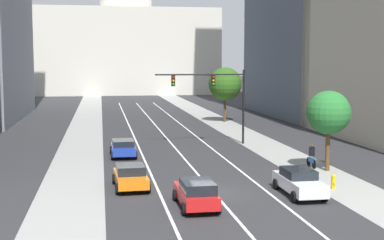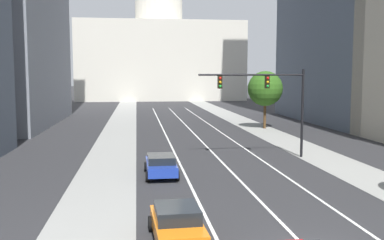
{
  "view_description": "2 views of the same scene",
  "coord_description": "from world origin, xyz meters",
  "px_view_note": "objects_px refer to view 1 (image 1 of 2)",
  "views": [
    {
      "loc": [
        -6.36,
        -30.28,
        7.6
      ],
      "look_at": [
        0.65,
        11.67,
        3.01
      ],
      "focal_mm": 51.15,
      "sensor_mm": 36.0,
      "label": 1
    },
    {
      "loc": [
        -6.15,
        -14.19,
        6.4
      ],
      "look_at": [
        -1.81,
        20.26,
        2.82
      ],
      "focal_mm": 41.09,
      "sensor_mm": 36.0,
      "label": 2
    }
  ],
  "objects_px": {
    "car_blue": "(123,148)",
    "traffic_signal_mast": "(216,90)",
    "street_tree_mid_right": "(329,113)",
    "street_tree_near_right": "(225,84)",
    "car_orange": "(131,176)",
    "fire_hydrant": "(333,181)",
    "capitol_building": "(126,43)",
    "cyclist": "(311,156)",
    "car_white": "(299,182)",
    "car_red": "(196,193)"
  },
  "relations": [
    {
      "from": "capitol_building",
      "to": "street_tree_near_right",
      "type": "distance_m",
      "value": 69.86
    },
    {
      "from": "car_blue",
      "to": "traffic_signal_mast",
      "type": "xyz_separation_m",
      "value": [
        8.67,
        5.15,
        4.22
      ]
    },
    {
      "from": "street_tree_mid_right",
      "to": "traffic_signal_mast",
      "type": "bearing_deg",
      "value": 111.26
    },
    {
      "from": "capitol_building",
      "to": "cyclist",
      "type": "distance_m",
      "value": 99.98
    },
    {
      "from": "capitol_building",
      "to": "traffic_signal_mast",
      "type": "xyz_separation_m",
      "value": [
        3.98,
        -87.08,
        -7.12
      ]
    },
    {
      "from": "car_orange",
      "to": "car_red",
      "type": "distance_m",
      "value": 5.85
    },
    {
      "from": "car_white",
      "to": "traffic_signal_mast",
      "type": "relative_size",
      "value": 0.57
    },
    {
      "from": "capitol_building",
      "to": "car_orange",
      "type": "xyz_separation_m",
      "value": [
        -4.69,
        -103.34,
        -11.34
      ]
    },
    {
      "from": "fire_hydrant",
      "to": "street_tree_near_right",
      "type": "bearing_deg",
      "value": 87.23
    },
    {
      "from": "street_tree_near_right",
      "to": "street_tree_mid_right",
      "type": "height_order",
      "value": "street_tree_near_right"
    },
    {
      "from": "capitol_building",
      "to": "street_tree_mid_right",
      "type": "height_order",
      "value": "capitol_building"
    },
    {
      "from": "car_orange",
      "to": "car_red",
      "type": "height_order",
      "value": "car_red"
    },
    {
      "from": "cyclist",
      "to": "street_tree_mid_right",
      "type": "bearing_deg",
      "value": -152.2
    },
    {
      "from": "fire_hydrant",
      "to": "street_tree_mid_right",
      "type": "distance_m",
      "value": 6.64
    },
    {
      "from": "car_blue",
      "to": "cyclist",
      "type": "bearing_deg",
      "value": -117.84
    },
    {
      "from": "car_red",
      "to": "fire_hydrant",
      "type": "distance_m",
      "value": 9.21
    },
    {
      "from": "street_tree_mid_right",
      "to": "fire_hydrant",
      "type": "bearing_deg",
      "value": -109.74
    },
    {
      "from": "car_blue",
      "to": "traffic_signal_mast",
      "type": "relative_size",
      "value": 0.51
    },
    {
      "from": "traffic_signal_mast",
      "to": "street_tree_mid_right",
      "type": "xyz_separation_m",
      "value": [
        5.12,
        -13.17,
        -0.91
      ]
    },
    {
      "from": "car_white",
      "to": "car_orange",
      "type": "bearing_deg",
      "value": 71.57
    },
    {
      "from": "traffic_signal_mast",
      "to": "street_tree_mid_right",
      "type": "distance_m",
      "value": 14.16
    },
    {
      "from": "car_red",
      "to": "street_tree_mid_right",
      "type": "xyz_separation_m",
      "value": [
        10.67,
        8.03,
        3.26
      ]
    },
    {
      "from": "capitol_building",
      "to": "cyclist",
      "type": "xyz_separation_m",
      "value": [
        8.45,
        -98.99,
        -11.23
      ]
    },
    {
      "from": "fire_hydrant",
      "to": "street_tree_near_right",
      "type": "xyz_separation_m",
      "value": [
        1.77,
        36.62,
        4.29
      ]
    },
    {
      "from": "fire_hydrant",
      "to": "street_tree_mid_right",
      "type": "bearing_deg",
      "value": 70.26
    },
    {
      "from": "car_orange",
      "to": "street_tree_mid_right",
      "type": "bearing_deg",
      "value": -79.81
    },
    {
      "from": "street_tree_mid_right",
      "to": "car_orange",
      "type": "bearing_deg",
      "value": -167.38
    },
    {
      "from": "car_red",
      "to": "street_tree_near_right",
      "type": "xyz_separation_m",
      "value": [
        10.55,
        39.4,
        3.97
      ]
    },
    {
      "from": "street_tree_near_right",
      "to": "street_tree_mid_right",
      "type": "distance_m",
      "value": 31.37
    },
    {
      "from": "car_white",
      "to": "car_orange",
      "type": "relative_size",
      "value": 1.14
    },
    {
      "from": "traffic_signal_mast",
      "to": "street_tree_mid_right",
      "type": "height_order",
      "value": "traffic_signal_mast"
    },
    {
      "from": "car_orange",
      "to": "street_tree_mid_right",
      "type": "relative_size",
      "value": 0.74
    },
    {
      "from": "capitol_building",
      "to": "street_tree_mid_right",
      "type": "relative_size",
      "value": 7.42
    },
    {
      "from": "capitol_building",
      "to": "car_white",
      "type": "xyz_separation_m",
      "value": [
        4.69,
        -106.54,
        -11.31
      ]
    },
    {
      "from": "capitol_building",
      "to": "cyclist",
      "type": "bearing_deg",
      "value": -85.12
    },
    {
      "from": "fire_hydrant",
      "to": "cyclist",
      "type": "xyz_separation_m",
      "value": [
        1.23,
        6.52,
        0.39
      ]
    },
    {
      "from": "cyclist",
      "to": "capitol_building",
      "type": "bearing_deg",
      "value": 5.11
    },
    {
      "from": "capitol_building",
      "to": "street_tree_mid_right",
      "type": "xyz_separation_m",
      "value": [
        9.11,
        -100.25,
        -8.03
      ]
    },
    {
      "from": "capitol_building",
      "to": "fire_hydrant",
      "type": "xyz_separation_m",
      "value": [
        7.22,
        -105.51,
        -11.62
      ]
    },
    {
      "from": "traffic_signal_mast",
      "to": "fire_hydrant",
      "type": "bearing_deg",
      "value": -80.03
    },
    {
      "from": "car_blue",
      "to": "car_orange",
      "type": "bearing_deg",
      "value": 179.4
    },
    {
      "from": "car_orange",
      "to": "fire_hydrant",
      "type": "bearing_deg",
      "value": -102.75
    },
    {
      "from": "car_orange",
      "to": "cyclist",
      "type": "relative_size",
      "value": 2.39
    },
    {
      "from": "capitol_building",
      "to": "car_red",
      "type": "distance_m",
      "value": 108.88
    },
    {
      "from": "traffic_signal_mast",
      "to": "fire_hydrant",
      "type": "distance_m",
      "value": 19.25
    },
    {
      "from": "car_blue",
      "to": "street_tree_mid_right",
      "type": "height_order",
      "value": "street_tree_mid_right"
    },
    {
      "from": "car_red",
      "to": "street_tree_near_right",
      "type": "relative_size",
      "value": 0.63
    },
    {
      "from": "car_blue",
      "to": "cyclist",
      "type": "distance_m",
      "value": 14.77
    },
    {
      "from": "car_red",
      "to": "fire_hydrant",
      "type": "relative_size",
      "value": 4.75
    },
    {
      "from": "car_red",
      "to": "cyclist",
      "type": "relative_size",
      "value": 2.51
    }
  ]
}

